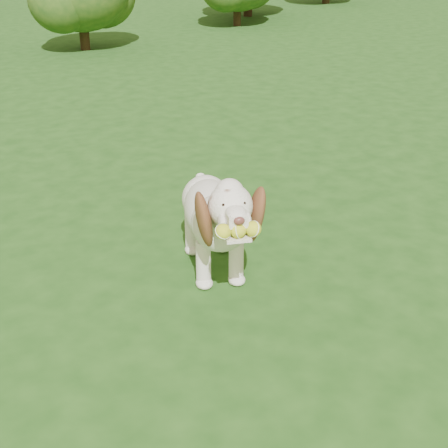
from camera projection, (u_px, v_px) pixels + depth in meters
ground at (184, 289)px, 3.54m from camera, size 80.00×80.00×0.00m
dog at (216, 213)px, 3.53m from camera, size 0.65×1.11×0.74m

